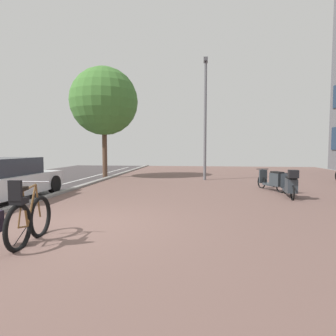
# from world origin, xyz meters

# --- Properties ---
(ground) EXTENTS (21.00, 40.00, 0.13)m
(ground) POSITION_xyz_m (1.43, 0.00, -0.02)
(ground) COLOR #352C2E
(bicycle_foreground) EXTENTS (0.64, 1.50, 1.14)m
(bicycle_foreground) POSITION_xyz_m (-0.38, -1.13, 0.41)
(bicycle_foreground) COLOR black
(bicycle_foreground) RESTS_ON ground
(scooter_near) EXTENTS (0.55, 1.81, 0.96)m
(scooter_near) POSITION_xyz_m (5.36, 4.02, 0.43)
(scooter_near) COLOR black
(scooter_near) RESTS_ON ground
(scooter_mid) EXTENTS (0.83, 1.66, 0.81)m
(scooter_mid) POSITION_xyz_m (5.19, 5.52, 0.40)
(scooter_mid) COLOR black
(scooter_mid) RESTS_ON ground
(parked_car_near) EXTENTS (1.78, 4.33, 1.30)m
(parked_car_near) POSITION_xyz_m (-3.50, 2.47, 0.61)
(parked_car_near) COLOR silver
(parked_car_near) RESTS_ON ground
(lamp_post) EXTENTS (0.20, 0.52, 6.00)m
(lamp_post) POSITION_xyz_m (2.67, 8.99, 3.32)
(lamp_post) COLOR slate
(lamp_post) RESTS_ON ground
(street_tree) EXTENTS (3.61, 3.61, 5.91)m
(street_tree) POSITION_xyz_m (-2.71, 9.53, 4.10)
(street_tree) COLOR brown
(street_tree) RESTS_ON ground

